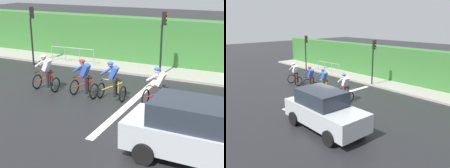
{
  "view_description": "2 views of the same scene",
  "coord_description": "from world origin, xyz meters",
  "views": [
    {
      "loc": [
        -11.66,
        -4.65,
        4.98
      ],
      "look_at": [
        -0.3,
        0.68,
        0.83
      ],
      "focal_mm": 52.54,
      "sensor_mm": 36.0,
      "label": 1
    },
    {
      "loc": [
        -9.44,
        -10.9,
        4.69
      ],
      "look_at": [
        0.4,
        -0.17,
        0.78
      ],
      "focal_mm": 38.03,
      "sensor_mm": 36.0,
      "label": 2
    }
  ],
  "objects": [
    {
      "name": "cyclist_fourth",
      "position": [
        0.0,
        -1.18,
        0.8
      ],
      "size": [
        0.79,
        1.15,
        1.66
      ],
      "color": "black",
      "rests_on": "ground"
    },
    {
      "name": "ground_plane",
      "position": [
        0.0,
        0.0,
        0.0
      ],
      "size": [
        80.0,
        80.0,
        0.0
      ],
      "primitive_type": "plane",
      "color": "black"
    },
    {
      "name": "traffic_light_near_crossing",
      "position": [
        3.94,
        -0.1,
        2.22
      ],
      "size": [
        0.2,
        0.31,
        3.34
      ],
      "color": "black",
      "rests_on": "ground"
    },
    {
      "name": "cyclist_second",
      "position": [
        -0.12,
        2.06,
        0.8
      ],
      "size": [
        0.77,
        1.14,
        1.66
      ],
      "color": "black",
      "rests_on": "ground"
    },
    {
      "name": "car_silver",
      "position": [
        -3.27,
        -3.28,
        0.87
      ],
      "size": [
        1.95,
        4.13,
        1.76
      ],
      "color": "#B7BCC1",
      "rests_on": "ground"
    },
    {
      "name": "traffic_light_far_junction",
      "position": [
        3.32,
        7.41,
        2.22
      ],
      "size": [
        0.27,
        0.29,
        3.34
      ],
      "color": "black",
      "rests_on": "ground"
    },
    {
      "name": "sidewalk_kerb",
      "position": [
        5.16,
        2.0,
        0.06
      ],
      "size": [
        2.8,
        23.51,
        0.12
      ],
      "primitive_type": "cube",
      "color": "#9E998E",
      "rests_on": "ground"
    },
    {
      "name": "pedestrian_railing_kerbside",
      "position": [
        4.26,
        5.38,
        0.76
      ],
      "size": [
        0.2,
        2.8,
        1.03
      ],
      "color": "#999EA3",
      "rests_on": "ground"
    },
    {
      "name": "cyclist_mid",
      "position": [
        0.05,
        0.83,
        0.8
      ],
      "size": [
        0.7,
        1.09,
        1.66
      ],
      "color": "black",
      "rests_on": "ground"
    },
    {
      "name": "hedge_wall",
      "position": [
        6.36,
        2.0,
        1.34
      ],
      "size": [
        1.1,
        23.51,
        2.69
      ],
      "primitive_type": "cube",
      "color": "#387533",
      "rests_on": "ground"
    },
    {
      "name": "road_marking_stop_line",
      "position": [
        0.0,
        -0.0,
        0.0
      ],
      "size": [
        7.0,
        0.3,
        0.01
      ],
      "primitive_type": "cube",
      "color": "silver",
      "rests_on": "ground"
    },
    {
      "name": "cyclist_lead",
      "position": [
        -0.12,
        4.04,
        0.8
      ],
      "size": [
        0.7,
        1.09,
        1.66
      ],
      "color": "black",
      "rests_on": "ground"
    },
    {
      "name": "stone_wall_low",
      "position": [
        6.06,
        2.0,
        0.21
      ],
      "size": [
        0.44,
        23.51,
        0.43
      ],
      "primitive_type": "cube",
      "color": "gray",
      "rests_on": "ground"
    }
  ]
}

